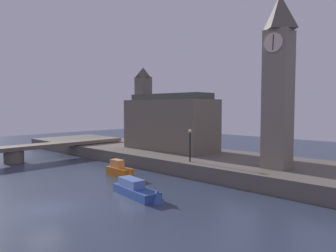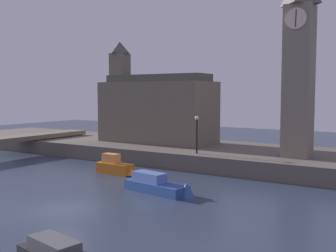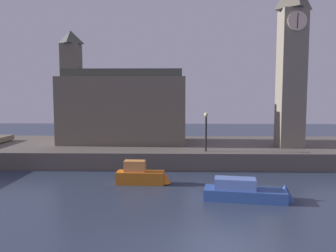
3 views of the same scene
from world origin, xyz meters
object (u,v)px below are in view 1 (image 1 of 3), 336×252
streetlamp (190,141)px  boat_patrol_orange (121,171)px  clock_tower (278,79)px  parliament_hall (168,122)px  boat_tour_blue (140,191)px

streetlamp → boat_patrol_orange: streetlamp is taller
clock_tower → streetlamp: bearing=-160.5°
clock_tower → parliament_hall: size_ratio=1.26×
clock_tower → streetlamp: size_ratio=4.70×
boat_tour_blue → boat_patrol_orange: size_ratio=1.46×
parliament_hall → boat_tour_blue: (10.45, -14.31, -4.72)m
streetlamp → clock_tower: bearing=19.5°
clock_tower → boat_patrol_orange: 17.79m
boat_tour_blue → boat_patrol_orange: (-7.05, 3.59, 0.13)m
clock_tower → boat_patrol_orange: (-12.99, -8.06, -9.09)m
clock_tower → boat_tour_blue: 16.00m
streetlamp → boat_tour_blue: bearing=-76.4°
boat_tour_blue → boat_patrol_orange: boat_patrol_orange is taller
boat_tour_blue → parliament_hall: bearing=126.1°
parliament_hall → boat_tour_blue: 18.34m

